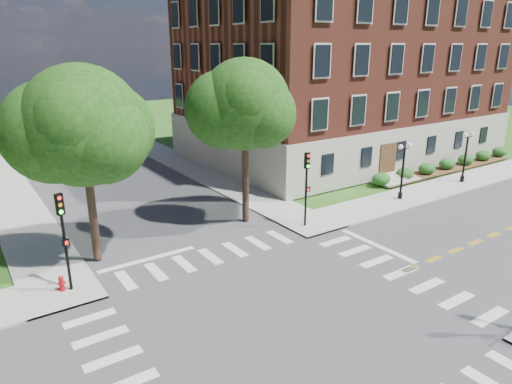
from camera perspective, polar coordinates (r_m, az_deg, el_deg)
ground at (r=20.45m, az=4.35°, el=-15.40°), size 160.00×160.00×0.00m
road_ew at (r=20.45m, az=4.35°, el=-15.39°), size 90.00×12.00×0.01m
road_ns at (r=20.45m, az=4.35°, el=-15.38°), size 12.00×90.00×0.01m
sidewalk_ne at (r=40.37m, az=7.98°, el=1.71°), size 34.00×34.00×0.12m
crosswalk_east at (r=25.01m, az=17.60°, el=-9.64°), size 2.20×10.20×0.02m
stop_bar_east at (r=27.83m, az=14.88°, el=-6.49°), size 0.40×5.50×0.00m
main_building at (r=49.62m, az=10.82°, el=14.30°), size 30.60×22.40×16.50m
shrub_row at (r=46.19m, az=22.68°, el=2.47°), size 18.00×2.00×1.30m
tree_c at (r=24.42m, az=-20.88°, el=7.70°), size 6.11×6.11×10.33m
tree_d at (r=28.53m, az=-1.40°, el=10.83°), size 5.66×5.66×10.43m
traffic_signal_ne at (r=28.63m, az=6.34°, el=1.52°), size 0.37×0.44×4.80m
traffic_signal_nw at (r=22.62m, az=-22.95°, el=-4.37°), size 0.38×0.45×4.80m
twin_lamp_west at (r=35.54m, az=17.89°, el=2.88°), size 1.36×0.36×4.23m
twin_lamp_east at (r=42.03m, az=24.73°, el=4.34°), size 1.36×0.36×4.23m
fire_hydrant at (r=23.81m, az=-23.13°, el=-10.50°), size 0.35×0.35×0.75m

